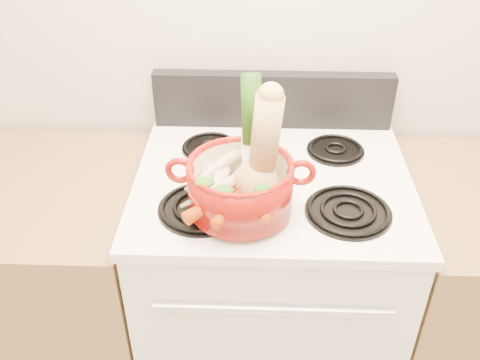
{
  "coord_description": "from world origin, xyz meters",
  "views": [
    {
      "loc": [
        -0.05,
        0.15,
        1.81
      ],
      "look_at": [
        -0.09,
        1.21,
        1.07
      ],
      "focal_mm": 40.0,
      "sensor_mm": 36.0,
      "label": 1
    }
  ],
  "objects_px": {
    "stove_body": "(268,296)",
    "squash": "(257,149)",
    "dutch_oven": "(240,186)",
    "leek": "(251,134)"
  },
  "relations": [
    {
      "from": "stove_body",
      "to": "dutch_oven",
      "type": "distance_m",
      "value": 0.6
    },
    {
      "from": "leek",
      "to": "squash",
      "type": "bearing_deg",
      "value": -80.82
    },
    {
      "from": "stove_body",
      "to": "squash",
      "type": "distance_m",
      "value": 0.7
    },
    {
      "from": "dutch_oven",
      "to": "squash",
      "type": "height_order",
      "value": "squash"
    },
    {
      "from": "dutch_oven",
      "to": "stove_body",
      "type": "bearing_deg",
      "value": 61.91
    },
    {
      "from": "stove_body",
      "to": "squash",
      "type": "relative_size",
      "value": 3.2
    },
    {
      "from": "dutch_oven",
      "to": "leek",
      "type": "distance_m",
      "value": 0.13
    },
    {
      "from": "stove_body",
      "to": "squash",
      "type": "bearing_deg",
      "value": -106.87
    },
    {
      "from": "stove_body",
      "to": "dutch_oven",
      "type": "xyz_separation_m",
      "value": [
        -0.09,
        -0.17,
        0.57
      ]
    },
    {
      "from": "squash",
      "to": "leek",
      "type": "relative_size",
      "value": 0.9
    }
  ]
}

